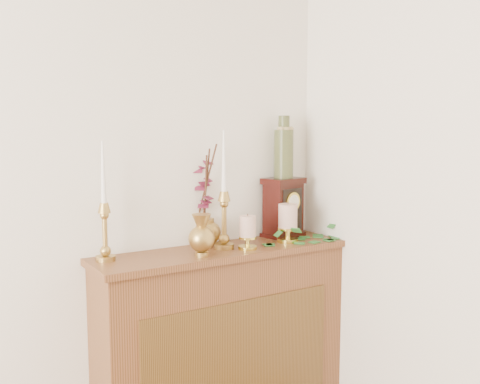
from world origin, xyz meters
TOP-DOWN VIEW (x-y plane):
  - console_shelf at (1.40, 2.10)m, footprint 1.24×0.34m
  - candlestick_left at (0.86, 2.15)m, footprint 0.08×0.08m
  - candlestick_center at (1.40, 2.09)m, footprint 0.09×0.09m
  - bud_vase at (1.24, 2.01)m, footprint 0.12×0.12m
  - ginger_jar at (1.37, 2.23)m, footprint 0.20×0.21m
  - pillar_candle_left at (1.48, 2.02)m, footprint 0.09×0.09m
  - pillar_candle_right at (1.74, 2.06)m, footprint 0.10×0.10m
  - ivy_garland at (1.83, 2.03)m, footprint 0.43×0.19m
  - mantel_clock at (1.80, 2.18)m, footprint 0.22×0.18m
  - ceramic_vase at (1.80, 2.18)m, footprint 0.10×0.10m

SIDE VIEW (x-z plane):
  - console_shelf at x=1.40m, z-range -0.03..0.90m
  - ivy_garland at x=1.83m, z-range 0.90..0.98m
  - pillar_candle_left at x=1.48m, z-range 0.93..1.10m
  - bud_vase at x=1.24m, z-range 0.93..1.12m
  - pillar_candle_right at x=1.74m, z-range 0.93..1.13m
  - mantel_clock at x=1.80m, z-range 0.93..1.23m
  - candlestick_left at x=0.86m, z-range 0.84..1.35m
  - candlestick_center at x=1.40m, z-range 0.84..1.38m
  - ginger_jar at x=1.37m, z-range 0.91..1.39m
  - ceramic_vase at x=1.80m, z-range 1.21..1.53m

